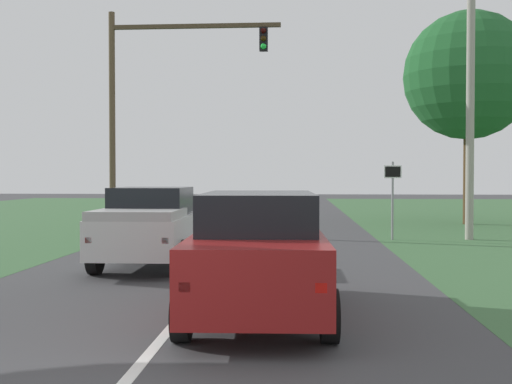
{
  "coord_description": "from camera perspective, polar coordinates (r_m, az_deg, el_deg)",
  "views": [
    {
      "loc": [
        1.85,
        -5.43,
        2.21
      ],
      "look_at": [
        0.31,
        17.26,
        1.63
      ],
      "focal_mm": 43.71,
      "sensor_mm": 36.0,
      "label": 1
    }
  ],
  "objects": [
    {
      "name": "red_suv_near",
      "position": [
        9.88,
        0.25,
        -5.43
      ],
      "size": [
        2.33,
        5.03,
        1.94
      ],
      "color": "maroon",
      "rests_on": "ground_plane"
    },
    {
      "name": "keep_moving_sign",
      "position": [
        22.0,
        12.39,
        0.17
      ],
      "size": [
        0.6,
        0.09,
        2.71
      ],
      "color": "gray",
      "rests_on": "ground_plane"
    },
    {
      "name": "utility_pole_right",
      "position": [
        23.0,
        19.02,
        8.3
      ],
      "size": [
        0.28,
        0.28,
        9.96
      ],
      "primitive_type": "cylinder",
      "color": "#9E998E",
      "rests_on": "ground_plane"
    },
    {
      "name": "ground_plane",
      "position": [
        16.22,
        -2.7,
        -6.37
      ],
      "size": [
        120.0,
        120.0,
        0.0
      ],
      "primitive_type": "plane",
      "color": "#424244"
    },
    {
      "name": "pickup_truck_lead",
      "position": [
        15.61,
        -9.4,
        -3.06
      ],
      "size": [
        2.25,
        5.33,
        1.93
      ],
      "color": "silver",
      "rests_on": "ground_plane"
    },
    {
      "name": "oak_tree_right",
      "position": [
        30.49,
        18.84,
        10.04
      ],
      "size": [
        5.84,
        5.84,
        9.73
      ],
      "color": "#4C351E",
      "rests_on": "ground_plane"
    },
    {
      "name": "traffic_light",
      "position": [
        25.1,
        -9.53,
        9.21
      ],
      "size": [
        6.78,
        0.4,
        8.66
      ],
      "color": "brown",
      "rests_on": "ground_plane"
    }
  ]
}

